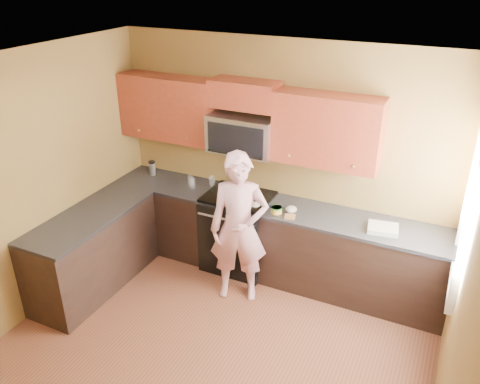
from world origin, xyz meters
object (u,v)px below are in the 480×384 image
Objects in this scene: stove at (238,231)px; woman at (239,228)px; butter_tub at (276,213)px; travel_mug at (153,175)px; frying_pan at (231,205)px; microwave at (243,151)px.

woman reaches higher than stove.
stove is 0.69m from woman.
travel_mug is (-1.81, 0.27, 0.00)m from butter_tub.
frying_pan is at bearing 110.53° from woman.
microwave is at bearing 80.24° from frying_pan.
butter_tub is at bearing 33.30° from woman.
stove is 1.25× the size of microwave.
woman is (0.26, -0.65, -0.60)m from microwave.
woman reaches higher than travel_mug.
microwave is 0.80m from butter_tub.
woman is at bearing -22.83° from travel_mug.
frying_pan is (-0.23, 0.27, 0.10)m from woman.
stove is at bearing 96.02° from woman.
frying_pan reaches higher than butter_tub.
stove is at bearing 82.17° from frying_pan.
butter_tub is (0.28, 0.37, 0.07)m from woman.
microwave is at bearing 152.60° from butter_tub.
frying_pan reaches higher than stove.
woman is at bearing -126.42° from butter_tub.
travel_mug is at bearing 136.89° from woman.
stove is 1.36m from travel_mug.
butter_tub is (0.51, 0.10, -0.03)m from frying_pan.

